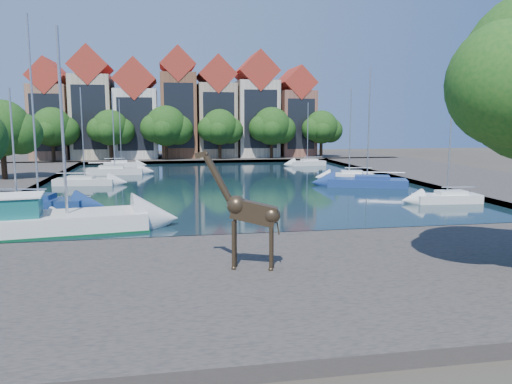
% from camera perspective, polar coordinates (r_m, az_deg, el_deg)
% --- Properties ---
extents(ground, '(160.00, 160.00, 0.00)m').
position_cam_1_polar(ground, '(26.63, 3.34, -5.59)').
color(ground, '#38332B').
rests_on(ground, ground).
extents(water_basin, '(38.00, 50.00, 0.08)m').
position_cam_1_polar(water_basin, '(49.91, -3.14, 0.94)').
color(water_basin, black).
rests_on(water_basin, ground).
extents(near_quay, '(50.00, 14.00, 0.50)m').
position_cam_1_polar(near_quay, '(20.08, 8.10, -9.56)').
color(near_quay, '#45403C').
rests_on(near_quay, ground).
extents(far_quay, '(60.00, 16.00, 0.50)m').
position_cam_1_polar(far_quay, '(81.58, -5.95, 3.89)').
color(far_quay, '#45403C').
rests_on(far_quay, ground).
extents(right_quay, '(14.00, 52.00, 0.50)m').
position_cam_1_polar(right_quay, '(58.47, 21.97, 1.63)').
color(right_quay, '#45403C').
rests_on(right_quay, ground).
extents(townhouse_west_end, '(5.44, 9.18, 14.93)m').
position_cam_1_polar(townhouse_west_end, '(82.86, -22.26, 8.32)').
color(townhouse_west_end, '#936750').
rests_on(townhouse_west_end, far_quay).
extents(townhouse_west_mid, '(5.94, 9.18, 16.79)m').
position_cam_1_polar(townhouse_west_mid, '(81.86, -18.14, 9.14)').
color(townhouse_west_mid, '#B8AC8D').
rests_on(townhouse_west_mid, far_quay).
extents(townhouse_west_inner, '(6.43, 9.18, 15.15)m').
position_cam_1_polar(townhouse_west_inner, '(81.24, -13.51, 8.70)').
color(townhouse_west_inner, silver).
rests_on(townhouse_west_inner, far_quay).
extents(townhouse_center, '(5.44, 9.18, 16.93)m').
position_cam_1_polar(townhouse_center, '(81.17, -8.89, 9.55)').
color(townhouse_center, brown).
rests_on(townhouse_center, far_quay).
extents(townhouse_east_inner, '(5.94, 9.18, 15.79)m').
position_cam_1_polar(townhouse_east_inner, '(81.53, -4.61, 9.17)').
color(townhouse_east_inner, tan).
rests_on(townhouse_east_inner, far_quay).
extents(townhouse_east_mid, '(6.43, 9.18, 16.65)m').
position_cam_1_polar(townhouse_east_mid, '(82.44, -0.05, 9.44)').
color(townhouse_east_mid, beige).
rests_on(townhouse_east_mid, far_quay).
extents(townhouse_east_end, '(5.44, 9.18, 14.43)m').
position_cam_1_polar(townhouse_east_end, '(83.82, 4.38, 8.72)').
color(townhouse_east_end, brown).
rests_on(townhouse_east_end, far_quay).
extents(far_tree_far_west, '(7.28, 5.60, 7.68)m').
position_cam_1_polar(far_tree_far_west, '(77.26, -22.21, 6.75)').
color(far_tree_far_west, '#332114').
rests_on(far_tree_far_west, far_quay).
extents(far_tree_west, '(6.76, 5.20, 7.36)m').
position_cam_1_polar(far_tree_west, '(76.03, -16.26, 6.94)').
color(far_tree_west, '#332114').
rests_on(far_tree_west, far_quay).
extents(far_tree_mid_west, '(7.80, 6.00, 8.00)m').
position_cam_1_polar(far_tree_mid_west, '(75.63, -10.17, 7.29)').
color(far_tree_mid_west, '#332114').
rests_on(far_tree_mid_west, far_quay).
extents(far_tree_mid_east, '(7.02, 5.40, 7.52)m').
position_cam_1_polar(far_tree_mid_east, '(76.07, -4.09, 7.28)').
color(far_tree_mid_east, '#332114').
rests_on(far_tree_mid_east, far_quay).
extents(far_tree_east, '(7.54, 5.80, 7.84)m').
position_cam_1_polar(far_tree_east, '(77.35, 1.86, 7.39)').
color(far_tree_east, '#332114').
rests_on(far_tree_east, far_quay).
extents(far_tree_far_east, '(6.76, 5.20, 7.36)m').
position_cam_1_polar(far_tree_far_east, '(79.41, 7.55, 7.23)').
color(far_tree_far_east, '#332114').
rests_on(far_tree_far_east, far_quay).
extents(side_tree_left_far, '(7.28, 5.60, 7.88)m').
position_cam_1_polar(side_tree_left_far, '(55.42, -26.98, 6.33)').
color(side_tree_left_far, '#332114').
rests_on(side_tree_left_far, left_quay).
extents(giraffe_statue, '(3.22, 1.25, 4.67)m').
position_cam_1_polar(giraffe_statue, '(19.58, -0.99, -2.26)').
color(giraffe_statue, '#3D2E1E').
rests_on(giraffe_statue, near_quay).
extents(motorsailer, '(11.68, 4.93, 11.27)m').
position_cam_1_polar(motorsailer, '(30.20, -24.02, -2.83)').
color(motorsailer, silver).
rests_on(motorsailer, water_basin).
extents(sailboat_left_a, '(5.37, 2.97, 8.15)m').
position_cam_1_polar(sailboat_left_a, '(33.36, -25.55, -2.54)').
color(sailboat_left_a, silver).
rests_on(sailboat_left_a, water_basin).
extents(sailboat_left_b, '(6.73, 3.32, 13.34)m').
position_cam_1_polar(sailboat_left_b, '(38.19, -23.59, -0.94)').
color(sailboat_left_b, navy).
rests_on(sailboat_left_b, water_basin).
extents(sailboat_left_c, '(5.92, 2.68, 9.36)m').
position_cam_1_polar(sailboat_left_c, '(51.46, -18.99, 1.31)').
color(sailboat_left_c, silver).
rests_on(sailboat_left_c, water_basin).
extents(sailboat_left_d, '(6.27, 2.29, 9.30)m').
position_cam_1_polar(sailboat_left_d, '(60.38, -15.82, 2.49)').
color(sailboat_left_d, silver).
rests_on(sailboat_left_d, water_basin).
extents(sailboat_left_e, '(4.81, 2.24, 9.00)m').
position_cam_1_polar(sailboat_left_e, '(69.23, -15.12, 3.18)').
color(sailboat_left_e, white).
rests_on(sailboat_left_e, water_basin).
extents(sailboat_right_a, '(5.10, 2.12, 8.72)m').
position_cam_1_polar(sailboat_right_a, '(40.85, 21.00, -0.44)').
color(sailboat_right_a, white).
rests_on(sailboat_right_a, water_basin).
extents(sailboat_right_b, '(7.79, 5.02, 11.08)m').
position_cam_1_polar(sailboat_right_b, '(48.59, 12.58, 1.29)').
color(sailboat_right_b, navy).
rests_on(sailboat_right_b, water_basin).
extents(sailboat_right_c, '(5.27, 2.71, 9.60)m').
position_cam_1_polar(sailboat_right_c, '(53.89, 10.59, 1.98)').
color(sailboat_right_c, white).
rests_on(sailboat_right_c, water_basin).
extents(sailboat_right_d, '(5.18, 2.45, 8.69)m').
position_cam_1_polar(sailboat_right_d, '(69.96, 5.88, 3.44)').
color(sailboat_right_d, silver).
rests_on(sailboat_right_d, water_basin).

